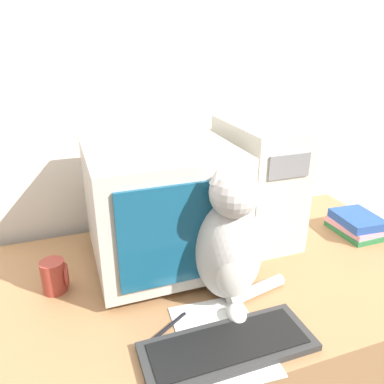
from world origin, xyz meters
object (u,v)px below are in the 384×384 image
object	(u,v)px
keyboard	(228,346)
mug	(55,276)
cat	(230,244)
book_stack	(356,224)
pen	(168,327)
computer_tower	(257,181)
crt_monitor	(161,204)

from	to	relation	value
keyboard	mug	distance (m)	0.55
cat	book_stack	xyz separation A→B (m)	(0.63, 0.18, -0.14)
book_stack	mug	distance (m)	1.10
pen	book_stack	bearing A→B (deg)	16.87
book_stack	computer_tower	bearing A→B (deg)	159.85
keyboard	computer_tower	bearing A→B (deg)	56.04
mug	book_stack	bearing A→B (deg)	-0.81
computer_tower	keyboard	distance (m)	0.64
computer_tower	book_stack	size ratio (longest dim) A/B	2.21
computer_tower	crt_monitor	bearing A→B (deg)	-169.91
book_stack	pen	bearing A→B (deg)	-163.13
cat	book_stack	bearing A→B (deg)	26.94
cat	book_stack	distance (m)	0.67
crt_monitor	cat	size ratio (longest dim) A/B	1.10
pen	mug	distance (m)	0.38
computer_tower	keyboard	xyz separation A→B (m)	(-0.34, -0.51, -0.20)
crt_monitor	book_stack	xyz separation A→B (m)	(0.76, -0.07, -0.17)
cat	mug	xyz separation A→B (m)	(-0.47, 0.20, -0.13)
cat	mug	size ratio (longest dim) A/B	4.06
pen	mug	size ratio (longest dim) A/B	1.21
crt_monitor	pen	distance (m)	0.39
keyboard	mug	bearing A→B (deg)	135.21
crt_monitor	pen	world-z (taller)	crt_monitor
keyboard	book_stack	distance (m)	0.80
crt_monitor	cat	bearing A→B (deg)	-62.95
crt_monitor	book_stack	world-z (taller)	crt_monitor
book_stack	pen	distance (m)	0.87
crt_monitor	book_stack	distance (m)	0.78
book_stack	crt_monitor	bearing A→B (deg)	174.83
cat	computer_tower	bearing A→B (deg)	62.05
crt_monitor	cat	world-z (taller)	cat
computer_tower	cat	distance (m)	0.41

